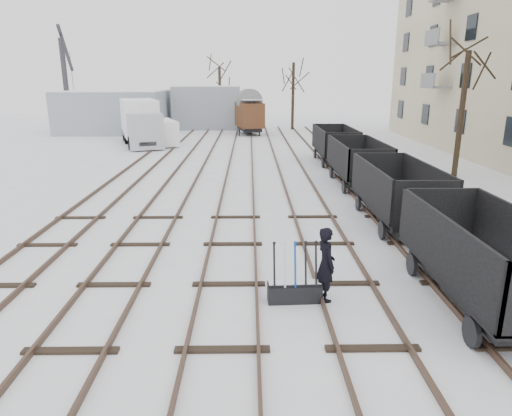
{
  "coord_description": "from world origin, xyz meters",
  "views": [
    {
      "loc": [
        0.56,
        -10.94,
        5.21
      ],
      "look_at": [
        0.76,
        3.17,
        1.2
      ],
      "focal_mm": 32.0,
      "sensor_mm": 36.0,
      "label": 1
    }
  ],
  "objects": [
    {
      "name": "tree_far_left",
      "position": [
        -2.63,
        39.78,
        3.2
      ],
      "size": [
        0.3,
        0.3,
        6.41
      ],
      "primitive_type": "cylinder",
      "color": "black",
      "rests_on": "ground"
    },
    {
      "name": "freight_wagon_a",
      "position": [
        6.0,
        -1.15,
        0.85
      ],
      "size": [
        2.18,
        5.45,
        2.23
      ],
      "color": "black",
      "rests_on": "ground"
    },
    {
      "name": "lorry",
      "position": [
        -8.22,
        26.38,
        1.84
      ],
      "size": [
        4.22,
        8.25,
        3.58
      ],
      "rotation": [
        0.0,
        0.0,
        0.33
      ],
      "color": "black",
      "rests_on": "ground"
    },
    {
      "name": "tree_far_right",
      "position": [
        5.11,
        37.96,
        3.41
      ],
      "size": [
        0.3,
        0.3,
        6.81
      ],
      "primitive_type": "cylinder",
      "color": "black",
      "rests_on": "ground"
    },
    {
      "name": "tracks",
      "position": [
        -0.0,
        13.67,
        0.07
      ],
      "size": [
        13.9,
        52.0,
        0.16
      ],
      "color": "black",
      "rests_on": "ground"
    },
    {
      "name": "worker",
      "position": [
        2.38,
        -0.81,
        0.92
      ],
      "size": [
        0.59,
        0.76,
        1.85
      ],
      "primitive_type": "imported",
      "rotation": [
        0.0,
        0.0,
        1.81
      ],
      "color": "black",
      "rests_on": "ground"
    },
    {
      "name": "shed_left",
      "position": [
        -13.0,
        36.0,
        2.05
      ],
      "size": [
        10.0,
        8.0,
        4.1
      ],
      "color": "#8E97A1",
      "rests_on": "ground"
    },
    {
      "name": "shed_right",
      "position": [
        -4.0,
        40.0,
        2.25
      ],
      "size": [
        7.0,
        6.0,
        4.5
      ],
      "color": "#8E97A1",
      "rests_on": "ground"
    },
    {
      "name": "freight_wagon_b",
      "position": [
        6.0,
        5.25,
        0.85
      ],
      "size": [
        2.18,
        5.45,
        2.23
      ],
      "color": "black",
      "rests_on": "ground"
    },
    {
      "name": "box_van_wagon",
      "position": [
        0.54,
        33.61,
        1.94
      ],
      "size": [
        3.13,
        4.74,
        3.33
      ],
      "rotation": [
        0.0,
        0.0,
        0.2
      ],
      "color": "black",
      "rests_on": "ground"
    },
    {
      "name": "ground",
      "position": [
        0.0,
        0.0,
        0.0
      ],
      "size": [
        120.0,
        120.0,
        0.0
      ],
      "primitive_type": "plane",
      "color": "white",
      "rests_on": "ground"
    },
    {
      "name": "panel_van",
      "position": [
        -6.57,
        26.3,
        1.05
      ],
      "size": [
        3.47,
        4.97,
        2.01
      ],
      "rotation": [
        0.0,
        0.0,
        0.37
      ],
      "color": "white",
      "rests_on": "ground"
    },
    {
      "name": "ground_frame",
      "position": [
        1.63,
        -0.91,
        0.28
      ],
      "size": [
        1.32,
        0.48,
        1.49
      ],
      "rotation": [
        0.0,
        0.0,
        0.05
      ],
      "color": "black",
      "rests_on": "ground"
    },
    {
      "name": "freight_wagon_c",
      "position": [
        6.0,
        11.65,
        0.85
      ],
      "size": [
        2.18,
        5.45,
        2.23
      ],
      "color": "black",
      "rests_on": "ground"
    },
    {
      "name": "freight_wagon_d",
      "position": [
        6.0,
        18.05,
        0.85
      ],
      "size": [
        2.18,
        5.45,
        2.23
      ],
      "color": "black",
      "rests_on": "ground"
    },
    {
      "name": "crane",
      "position": [
        -17.0,
        34.64,
        2.64
      ],
      "size": [
        2.36,
        5.97,
        10.02
      ],
      "rotation": [
        0.0,
        0.0,
        0.2
      ],
      "color": "#2D2E32",
      "rests_on": "ground"
    },
    {
      "name": "tree_near",
      "position": [
        11.92,
        13.77,
        3.31
      ],
      "size": [
        0.3,
        0.3,
        6.62
      ],
      "primitive_type": "cylinder",
      "color": "black",
      "rests_on": "ground"
    }
  ]
}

